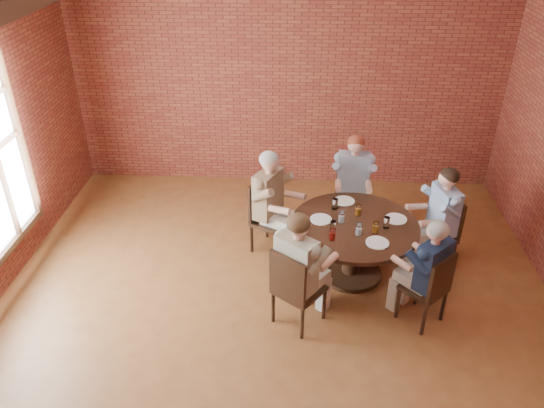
# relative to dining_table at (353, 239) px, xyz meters

# --- Properties ---
(floor) EXTENTS (7.00, 7.00, 0.00)m
(floor) POSITION_rel_dining_table_xyz_m (-0.90, -1.01, -0.53)
(floor) COLOR brown
(floor) RESTS_ON ground
(ceiling) EXTENTS (7.00, 7.00, 0.00)m
(ceiling) POSITION_rel_dining_table_xyz_m (-0.90, -1.01, 2.87)
(ceiling) COLOR white
(ceiling) RESTS_ON wall_back
(wall_back) EXTENTS (7.00, 0.00, 7.00)m
(wall_back) POSITION_rel_dining_table_xyz_m (-0.90, 2.49, 1.17)
(wall_back) COLOR brown
(wall_back) RESTS_ON ground
(dining_table) EXTENTS (1.52, 1.52, 0.75)m
(dining_table) POSITION_rel_dining_table_xyz_m (0.00, 0.00, 0.00)
(dining_table) COLOR black
(dining_table) RESTS_ON floor
(chair_a) EXTENTS (0.54, 0.54, 0.95)m
(chair_a) POSITION_rel_dining_table_xyz_m (1.13, 0.32, -0.02)
(chair_a) COLOR black
(chair_a) RESTS_ON floor
(diner_a) EXTENTS (0.78, 0.70, 1.35)m
(diner_a) POSITION_rel_dining_table_xyz_m (1.04, 0.29, 0.15)
(diner_a) COLOR #4877BD
(diner_a) RESTS_ON floor
(chair_b) EXTENTS (0.47, 0.47, 0.96)m
(chair_b) POSITION_rel_dining_table_xyz_m (0.07, 1.20, -0.01)
(chair_b) COLOR black
(chair_b) RESTS_ON floor
(diner_b) EXTENTS (0.59, 0.71, 1.37)m
(diner_b) POSITION_rel_dining_table_xyz_m (0.06, 1.11, 0.16)
(diner_b) COLOR #8393A7
(diner_b) RESTS_ON floor
(chair_c) EXTENTS (0.62, 0.62, 0.98)m
(chair_c) POSITION_rel_dining_table_xyz_m (-1.09, 0.55, -0.00)
(chair_c) COLOR black
(chair_c) RESTS_ON floor
(diner_c) EXTENTS (0.88, 0.83, 1.41)m
(diner_c) POSITION_rel_dining_table_xyz_m (-1.00, 0.50, 0.17)
(diner_c) COLOR brown
(diner_c) RESTS_ON floor
(chair_d) EXTENTS (0.64, 0.64, 0.98)m
(chair_d) POSITION_rel_dining_table_xyz_m (-0.70, -0.92, -0.00)
(chair_d) COLOR black
(chair_d) RESTS_ON floor
(diner_d) EXTENTS (0.88, 0.90, 1.40)m
(diner_d) POSITION_rel_dining_table_xyz_m (-0.64, -0.84, 0.17)
(diner_d) COLOR gray
(diner_d) RESTS_ON floor
(chair_e) EXTENTS (0.58, 0.58, 0.92)m
(chair_e) POSITION_rel_dining_table_xyz_m (0.76, -0.81, -0.03)
(chair_e) COLOR black
(chair_e) RESTS_ON floor
(diner_e) EXTENTS (0.80, 0.80, 1.30)m
(diner_e) POSITION_rel_dining_table_xyz_m (0.71, -0.75, 0.12)
(diner_e) COLOR #16243F
(diner_e) RESTS_ON floor
(plate_a) EXTENTS (0.26, 0.26, 0.01)m
(plate_a) POSITION_rel_dining_table_xyz_m (0.50, 0.13, 0.23)
(plate_a) COLOR white
(plate_a) RESTS_ON dining_table
(plate_b) EXTENTS (0.26, 0.26, 0.01)m
(plate_b) POSITION_rel_dining_table_xyz_m (-0.09, 0.52, 0.23)
(plate_b) COLOR white
(plate_b) RESTS_ON dining_table
(plate_c) EXTENTS (0.26, 0.26, 0.01)m
(plate_c) POSITION_rel_dining_table_xyz_m (-0.40, 0.07, 0.23)
(plate_c) COLOR white
(plate_c) RESTS_ON dining_table
(plate_d) EXTENTS (0.26, 0.26, 0.01)m
(plate_d) POSITION_rel_dining_table_xyz_m (0.22, -0.38, 0.23)
(plate_d) COLOR white
(plate_d) RESTS_ON dining_table
(glass_a) EXTENTS (0.07, 0.07, 0.14)m
(glass_a) POSITION_rel_dining_table_xyz_m (0.36, -0.06, 0.29)
(glass_a) COLOR white
(glass_a) RESTS_ON dining_table
(glass_b) EXTENTS (0.07, 0.07, 0.14)m
(glass_b) POSITION_rel_dining_table_xyz_m (0.05, 0.21, 0.29)
(glass_b) COLOR white
(glass_b) RESTS_ON dining_table
(glass_c) EXTENTS (0.07, 0.07, 0.14)m
(glass_c) POSITION_rel_dining_table_xyz_m (-0.22, 0.33, 0.29)
(glass_c) COLOR white
(glass_c) RESTS_ON dining_table
(glass_d) EXTENTS (0.07, 0.07, 0.14)m
(glass_d) POSITION_rel_dining_table_xyz_m (-0.16, 0.03, 0.29)
(glass_d) COLOR white
(glass_d) RESTS_ON dining_table
(glass_e) EXTENTS (0.07, 0.07, 0.14)m
(glass_e) POSITION_rel_dining_table_xyz_m (-0.27, -0.18, 0.29)
(glass_e) COLOR white
(glass_e) RESTS_ON dining_table
(glass_f) EXTENTS (0.07, 0.07, 0.14)m
(glass_f) POSITION_rel_dining_table_xyz_m (-0.28, -0.34, 0.29)
(glass_f) COLOR white
(glass_f) RESTS_ON dining_table
(glass_g) EXTENTS (0.07, 0.07, 0.14)m
(glass_g) POSITION_rel_dining_table_xyz_m (0.02, -0.22, 0.29)
(glass_g) COLOR white
(glass_g) RESTS_ON dining_table
(glass_h) EXTENTS (0.07, 0.07, 0.14)m
(glass_h) POSITION_rel_dining_table_xyz_m (0.22, -0.16, 0.29)
(glass_h) COLOR white
(glass_h) RESTS_ON dining_table
(smartphone) EXTENTS (0.11, 0.15, 0.01)m
(smartphone) POSITION_rel_dining_table_xyz_m (0.30, -0.42, 0.23)
(smartphone) COLOR black
(smartphone) RESTS_ON dining_table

